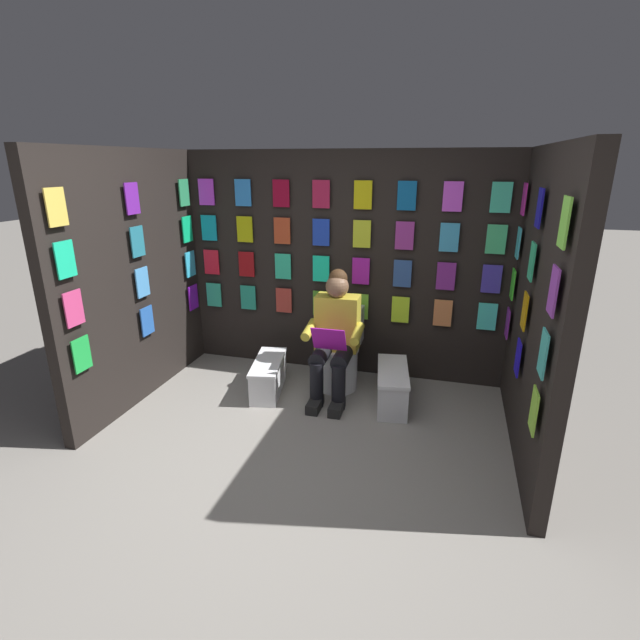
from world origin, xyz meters
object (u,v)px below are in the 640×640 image
at_px(toilet, 339,354).
at_px(person_reading, 335,335).
at_px(comic_longbox_near, 392,387).
at_px(comic_longbox_far, 268,376).

relative_size(toilet, person_reading, 0.65).
distance_m(person_reading, comic_longbox_near, 0.70).
xyz_separation_m(person_reading, comic_longbox_near, (-0.55, 0.04, -0.43)).
distance_m(toilet, comic_longbox_far, 0.72).
height_order(toilet, comic_longbox_far, toilet).
height_order(comic_longbox_near, comic_longbox_far, comic_longbox_near).
distance_m(toilet, person_reading, 0.35).
relative_size(person_reading, comic_longbox_near, 1.60).
bearing_deg(comic_longbox_near, comic_longbox_far, -5.74).
bearing_deg(person_reading, comic_longbox_near, 175.27).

